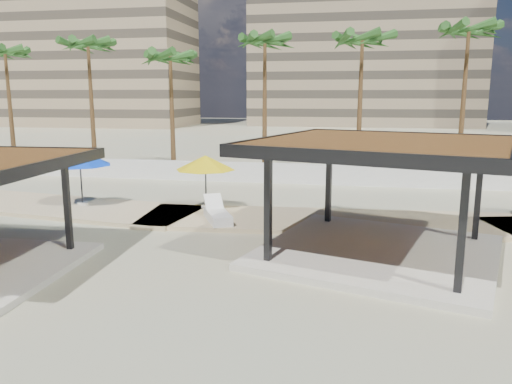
% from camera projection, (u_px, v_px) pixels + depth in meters
% --- Properties ---
extents(ground, '(200.00, 200.00, 0.00)m').
position_uv_depth(ground, '(254.00, 281.00, 14.16)').
color(ground, tan).
rests_on(ground, ground).
extents(promenade, '(44.45, 7.97, 0.24)m').
position_uv_depth(promenade, '(335.00, 218.00, 21.17)').
color(promenade, '#C6B284').
rests_on(promenade, ground).
extents(boundary_wall, '(56.00, 0.30, 1.20)m').
position_uv_depth(boundary_wall, '(306.00, 174.00, 29.47)').
color(boundary_wall, silver).
rests_on(boundary_wall, ground).
extents(building_west, '(34.00, 16.00, 32.40)m').
position_uv_depth(building_west, '(88.00, 35.00, 84.58)').
color(building_west, '#937F60').
rests_on(building_west, ground).
extents(building_mid, '(38.00, 16.00, 30.40)m').
position_uv_depth(building_mid, '(364.00, 42.00, 85.88)').
color(building_mid, '#847259').
rests_on(building_mid, ground).
extents(pavilion_central, '(9.37, 9.37, 3.82)m').
position_uv_depth(pavilion_central, '(381.00, 187.00, 16.02)').
color(pavilion_central, beige).
rests_on(pavilion_central, ground).
extents(umbrella_b, '(2.89, 2.89, 2.38)m').
position_uv_depth(umbrella_b, '(205.00, 163.00, 22.17)').
color(umbrella_b, beige).
rests_on(umbrella_b, promenade).
extents(umbrella_f, '(3.13, 3.13, 2.54)m').
position_uv_depth(umbrella_f, '(80.00, 158.00, 22.72)').
color(umbrella_f, beige).
rests_on(umbrella_f, promenade).
extents(lounger_a, '(1.75, 2.47, 0.90)m').
position_uv_depth(lounger_a, '(217.00, 215.00, 20.21)').
color(lounger_a, white).
rests_on(lounger_a, promenade).
extents(palm_a, '(3.00, 3.00, 8.92)m').
position_uv_depth(palm_a, '(5.00, 57.00, 34.21)').
color(palm_a, brown).
rests_on(palm_a, ground).
extents(palm_b, '(3.00, 3.00, 9.34)m').
position_uv_depth(palm_b, '(88.00, 50.00, 33.40)').
color(palm_b, brown).
rests_on(palm_b, ground).
extents(palm_c, '(3.00, 3.00, 8.37)m').
position_uv_depth(palm_c, '(170.00, 62.00, 31.89)').
color(palm_c, brown).
rests_on(palm_c, ground).
extents(palm_d, '(3.00, 3.00, 9.38)m').
position_uv_depth(palm_d, '(265.00, 46.00, 31.36)').
color(palm_d, brown).
rests_on(palm_d, ground).
extents(palm_e, '(3.00, 3.00, 9.27)m').
position_uv_depth(palm_e, '(362.00, 45.00, 29.79)').
color(palm_e, brown).
rests_on(palm_e, ground).
extents(palm_f, '(3.00, 3.00, 9.73)m').
position_uv_depth(palm_f, '(468.00, 36.00, 28.79)').
color(palm_f, brown).
rests_on(palm_f, ground).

